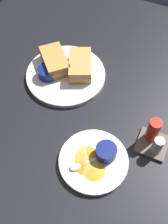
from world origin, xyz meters
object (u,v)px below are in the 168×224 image
Objects in this scene: plate_chips_companion at (94,161)px; condiment_caddy at (154,138)px; sandwich_half_near at (80,65)px; spoon_by_dark_ramekin at (63,71)px; sandwich_half_far at (55,61)px; ramekin_light_gravy at (106,152)px; plate_sandwich_main at (66,75)px; spoon_by_gravy_ramekin at (79,165)px; ramekin_dark_sauce at (47,72)px.

condiment_caddy is at bearing 133.19° from plate_chips_companion.
sandwich_half_near is 1.58× the size of condiment_caddy.
spoon_by_dark_ramekin is 35.00cm from plate_chips_companion.
sandwich_half_far is 2.39× the size of ramekin_light_gravy.
plate_sandwich_main is 3.32× the size of spoon_by_gravy_ramekin.
plate_sandwich_main is at bearing -47.91° from sandwich_half_near.
sandwich_half_far is 1.79× the size of spoon_by_dark_ramekin.
ramekin_light_gravy is (24.62, 29.29, -0.50)cm from sandwich_half_far.
spoon_by_gravy_ramekin is at bearing -45.79° from condiment_caddy.
ramekin_light_gravy is at bearing 140.19° from plate_chips_companion.
sandwich_half_near is at bearing -155.67° from spoon_by_gravy_ramekin.
spoon_by_dark_ramekin is at bearing -100.17° from plate_sandwich_main.
ramekin_dark_sauce is 41.79cm from condiment_caddy.
sandwich_half_far reaches higher than spoon_by_gravy_ramekin.
ramekin_light_gravy is (-3.02, 2.51, 2.70)cm from plate_chips_companion.
sandwich_half_far is 2.24× the size of ramekin_dark_sauce.
ramekin_light_gravy is (23.00, 24.26, 2.70)cm from plate_sandwich_main.
spoon_by_dark_ramekin is at bearing 133.37° from ramekin_dark_sauce.
spoon_by_gravy_ramekin is at bearing 32.63° from plate_sandwich_main.
condiment_caddy is at bearing 134.21° from spoon_by_gravy_ramekin.
ramekin_light_gravy is at bearing 47.79° from spoon_by_dark_ramekin.
spoon_by_dark_ramekin is 1.34× the size of ramekin_light_gravy.
plate_chips_companion is at bearing -46.81° from condiment_caddy.
sandwich_half_near is (-3.54, 3.92, 3.20)cm from plate_sandwich_main.
condiment_caddy reaches higher than plate_chips_companion.
sandwich_half_near is 33.44cm from ramekin_light_gravy.
condiment_caddy is (-9.78, 11.12, -0.10)cm from ramekin_light_gravy.
ramekin_light_gravy is at bearing 46.53° from plate_sandwich_main.
spoon_by_gravy_ramekin is 0.88× the size of condiment_caddy.
sandwich_half_far is 39.12cm from spoon_by_gravy_ramekin.
spoon_by_gravy_ramekin is at bearing -40.73° from ramekin_light_gravy.
condiment_caddy reaches higher than plate_sandwich_main.
sandwich_half_near reaches higher than ramekin_light_gravy.
sandwich_half_far is (1.92, -8.94, 0.00)cm from sandwich_half_near.
plate_chips_companion is 4.61cm from spoon_by_gravy_ramekin.
sandwich_half_near is 35.65cm from condiment_caddy.
ramekin_dark_sauce is 5.54cm from spoon_by_dark_ramekin.
sandwich_half_near reaches higher than spoon_by_gravy_ramekin.
spoon_by_gravy_ramekin is (29.35, 18.79, 1.16)cm from plate_sandwich_main.
sandwich_half_near reaches higher than plate_chips_companion.
plate_chips_companion is at bearing 44.09° from sandwich_half_far.
sandwich_half_near is 6.55cm from spoon_by_dark_ramekin.
spoon_by_dark_ramekin is 0.86× the size of condiment_caddy.
ramekin_dark_sauce is at bearing -46.63° from spoon_by_dark_ramekin.
plate_sandwich_main is 6.18cm from sandwich_half_near.
spoon_by_gravy_ramekin is at bearing 24.33° from sandwich_half_near.
spoon_by_gravy_ramekin is (3.34, -2.96, 1.16)cm from plate_chips_companion.
plate_sandwich_main is 4.54× the size of ramekin_light_gravy.
condiment_caddy reaches higher than sandwich_half_near.
ramekin_light_gravy is 8.52cm from spoon_by_gravy_ramekin.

